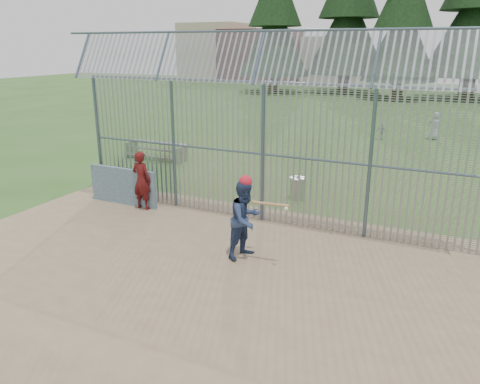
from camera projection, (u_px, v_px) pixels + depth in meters
The scene contains 12 objects.
ground at pixel (203, 269), 10.86m from camera, with size 120.00×120.00×0.00m, color #2D511E.
dirt_infield at pixel (192, 277), 10.43m from camera, with size 14.00×10.00×0.02m, color #756047.
dugout_wall at pixel (123, 186), 15.06m from camera, with size 2.50×0.12×1.20m, color #38566B.
batter at pixel (245, 219), 11.18m from camera, with size 0.93×0.73×1.92m, color navy.
onlooker at pixel (142, 180), 14.53m from camera, with size 0.67×0.44×1.85m, color maroon.
bg_kid_standing at pixel (434, 126), 25.35m from camera, with size 0.75×0.48×1.52m, color gray.
bg_kid_seated at pixel (381, 132), 25.42m from camera, with size 0.53×0.22×0.90m, color slate.
batting_gear at pixel (249, 185), 10.85m from camera, with size 1.33×0.52×0.60m.
trash_can at pixel (298, 188), 15.66m from camera, with size 0.56×0.56×0.82m.
bleacher at pixel (156, 150), 21.15m from camera, with size 3.00×0.95×0.72m.
backstop_fence at pixel (325, 148), 12.37m from camera, with size 20.09×0.81×5.30m.
distant_buildings at pixel (257, 54), 67.92m from camera, with size 26.50×10.50×8.00m.
Camera 1 is at (4.99, -8.50, 4.97)m, focal length 35.00 mm.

